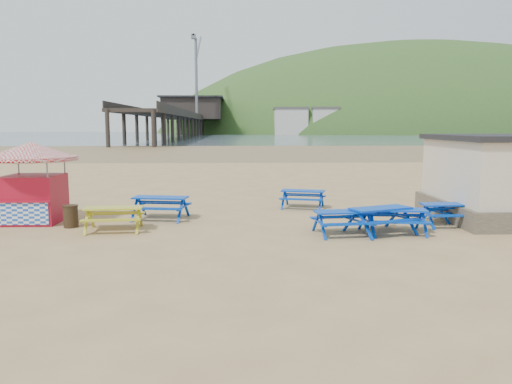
{
  "coord_description": "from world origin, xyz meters",
  "views": [
    {
      "loc": [
        -0.83,
        -17.14,
        3.48
      ],
      "look_at": [
        -0.11,
        1.5,
        1.0
      ],
      "focal_mm": 35.0,
      "sensor_mm": 36.0,
      "label": 1
    }
  ],
  "objects_px": {
    "picnic_table_blue_b": "(303,199)",
    "ice_cream_kiosk": "(32,172)",
    "picnic_table_blue_a": "(161,208)",
    "litter_bin": "(71,216)",
    "picnic_table_yellow": "(114,219)"
  },
  "relations": [
    {
      "from": "picnic_table_blue_b",
      "to": "ice_cream_kiosk",
      "type": "bearing_deg",
      "value": -148.83
    },
    {
      "from": "picnic_table_yellow",
      "to": "ice_cream_kiosk",
      "type": "relative_size",
      "value": 0.61
    },
    {
      "from": "picnic_table_blue_b",
      "to": "ice_cream_kiosk",
      "type": "height_order",
      "value": "ice_cream_kiosk"
    },
    {
      "from": "picnic_table_blue_a",
      "to": "ice_cream_kiosk",
      "type": "bearing_deg",
      "value": -165.36
    },
    {
      "from": "picnic_table_blue_a",
      "to": "picnic_table_yellow",
      "type": "bearing_deg",
      "value": -112.17
    },
    {
      "from": "ice_cream_kiosk",
      "to": "litter_bin",
      "type": "distance_m",
      "value": 2.39
    },
    {
      "from": "picnic_table_yellow",
      "to": "ice_cream_kiosk",
      "type": "xyz_separation_m",
      "value": [
        -3.24,
        1.61,
        1.44
      ]
    },
    {
      "from": "picnic_table_blue_b",
      "to": "picnic_table_yellow",
      "type": "xyz_separation_m",
      "value": [
        -6.93,
        -4.38,
        0.02
      ]
    },
    {
      "from": "picnic_table_yellow",
      "to": "litter_bin",
      "type": "relative_size",
      "value": 2.58
    },
    {
      "from": "ice_cream_kiosk",
      "to": "picnic_table_yellow",
      "type": "bearing_deg",
      "value": -25.92
    },
    {
      "from": "picnic_table_blue_b",
      "to": "litter_bin",
      "type": "height_order",
      "value": "litter_bin"
    },
    {
      "from": "picnic_table_yellow",
      "to": "picnic_table_blue_b",
      "type": "bearing_deg",
      "value": 27.92
    },
    {
      "from": "picnic_table_blue_a",
      "to": "picnic_table_blue_b",
      "type": "height_order",
      "value": "picnic_table_blue_a"
    },
    {
      "from": "picnic_table_blue_a",
      "to": "picnic_table_blue_b",
      "type": "distance_m",
      "value": 6.15
    },
    {
      "from": "picnic_table_blue_a",
      "to": "picnic_table_yellow",
      "type": "height_order",
      "value": "picnic_table_blue_a"
    }
  ]
}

